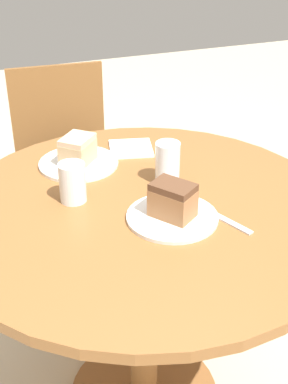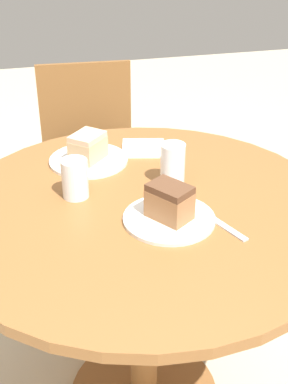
{
  "view_description": "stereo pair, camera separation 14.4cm",
  "coord_description": "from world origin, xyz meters",
  "px_view_note": "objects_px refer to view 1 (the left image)",
  "views": [
    {
      "loc": [
        -0.44,
        -1.17,
        1.53
      ],
      "look_at": [
        0.0,
        0.0,
        0.81
      ],
      "focal_mm": 50.0,
      "sensor_mm": 36.0,
      "label": 1
    },
    {
      "loc": [
        -0.3,
        -1.21,
        1.53
      ],
      "look_at": [
        0.0,
        0.0,
        0.81
      ],
      "focal_mm": 50.0,
      "sensor_mm": 36.0,
      "label": 2
    }
  ],
  "objects_px": {
    "cake_slice_near": "(173,200)",
    "glass_water": "(73,185)",
    "glass_lemonade": "(168,165)",
    "plate_near": "(172,217)",
    "cake_slice_far": "(78,150)",
    "plate_far": "(79,163)",
    "chair": "(66,162)"
  },
  "relations": [
    {
      "from": "plate_far",
      "to": "cake_slice_far",
      "type": "bearing_deg",
      "value": 0.0
    },
    {
      "from": "chair",
      "to": "plate_near",
      "type": "height_order",
      "value": "chair"
    },
    {
      "from": "cake_slice_near",
      "to": "glass_lemonade",
      "type": "distance_m",
      "value": 0.2
    },
    {
      "from": "plate_near",
      "to": "glass_water",
      "type": "bearing_deg",
      "value": 139.8
    },
    {
      "from": "plate_near",
      "to": "glass_lemonade",
      "type": "height_order",
      "value": "glass_lemonade"
    },
    {
      "from": "cake_slice_far",
      "to": "plate_far",
      "type": "bearing_deg",
      "value": 0.0
    },
    {
      "from": "plate_far",
      "to": "glass_lemonade",
      "type": "xyz_separation_m",
      "value": [
        0.21,
        -0.2,
        0.05
      ]
    },
    {
      "from": "plate_far",
      "to": "chair",
      "type": "bearing_deg",
      "value": 81.85
    },
    {
      "from": "chair",
      "to": "glass_lemonade",
      "type": "distance_m",
      "value": 0.95
    },
    {
      "from": "plate_near",
      "to": "glass_lemonade",
      "type": "bearing_deg",
      "value": 71.05
    },
    {
      "from": "chair",
      "to": "plate_near",
      "type": "xyz_separation_m",
      "value": [
        0.06,
        -1.05,
        0.33
      ]
    },
    {
      "from": "plate_far",
      "to": "glass_water",
      "type": "xyz_separation_m",
      "value": [
        -0.07,
        -0.21,
        0.04
      ]
    },
    {
      "from": "cake_slice_near",
      "to": "glass_lemonade",
      "type": "xyz_separation_m",
      "value": [
        0.06,
        0.19,
        0.0
      ]
    },
    {
      "from": "plate_near",
      "to": "glass_lemonade",
      "type": "relative_size",
      "value": 1.91
    },
    {
      "from": "glass_lemonade",
      "to": "glass_water",
      "type": "relative_size",
      "value": 1.13
    },
    {
      "from": "glass_lemonade",
      "to": "plate_far",
      "type": "bearing_deg",
      "value": 136.51
    },
    {
      "from": "cake_slice_near",
      "to": "glass_lemonade",
      "type": "relative_size",
      "value": 1.06
    },
    {
      "from": "plate_near",
      "to": "cake_slice_far",
      "type": "xyz_separation_m",
      "value": [
        -0.15,
        0.39,
        0.05
      ]
    },
    {
      "from": "plate_near",
      "to": "cake_slice_far",
      "type": "relative_size",
      "value": 1.81
    },
    {
      "from": "cake_slice_near",
      "to": "glass_water",
      "type": "xyz_separation_m",
      "value": [
        -0.22,
        0.18,
        -0.01
      ]
    },
    {
      "from": "cake_slice_far",
      "to": "glass_lemonade",
      "type": "distance_m",
      "value": 0.3
    },
    {
      "from": "cake_slice_far",
      "to": "chair",
      "type": "bearing_deg",
      "value": 81.85
    },
    {
      "from": "chair",
      "to": "glass_lemonade",
      "type": "bearing_deg",
      "value": -78.15
    },
    {
      "from": "cake_slice_near",
      "to": "chair",
      "type": "bearing_deg",
      "value": 93.01
    },
    {
      "from": "chair",
      "to": "cake_slice_near",
      "type": "relative_size",
      "value": 6.37
    },
    {
      "from": "chair",
      "to": "plate_near",
      "type": "relative_size",
      "value": 3.52
    },
    {
      "from": "chair",
      "to": "cake_slice_far",
      "type": "distance_m",
      "value": 0.76
    },
    {
      "from": "plate_far",
      "to": "cake_slice_far",
      "type": "relative_size",
      "value": 1.86
    },
    {
      "from": "plate_near",
      "to": "cake_slice_near",
      "type": "height_order",
      "value": "cake_slice_near"
    },
    {
      "from": "cake_slice_near",
      "to": "glass_water",
      "type": "height_order",
      "value": "glass_water"
    },
    {
      "from": "glass_lemonade",
      "to": "cake_slice_near",
      "type": "bearing_deg",
      "value": -108.95
    },
    {
      "from": "plate_far",
      "to": "cake_slice_near",
      "type": "xyz_separation_m",
      "value": [
        0.15,
        -0.39,
        0.05
      ]
    }
  ]
}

